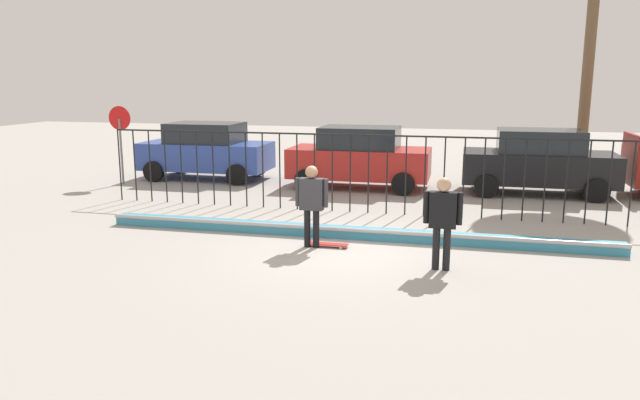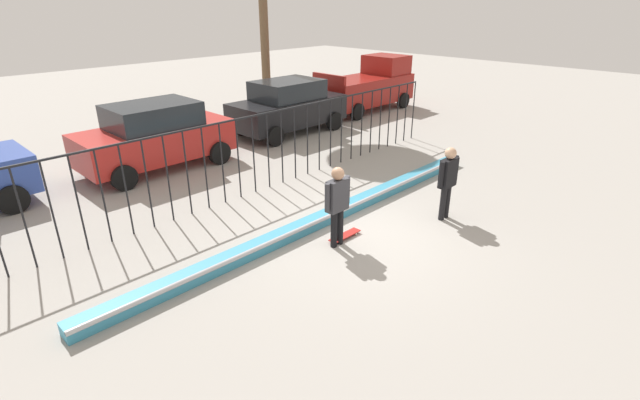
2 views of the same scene
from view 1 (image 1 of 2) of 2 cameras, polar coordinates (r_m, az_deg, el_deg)
name	(u,v)px [view 1 (image 1 of 2)]	position (r m, az deg, el deg)	size (l,w,h in m)	color
ground_plane	(339,250)	(11.97, 1.86, -4.82)	(60.00, 60.00, 0.00)	#9E9991
bowl_coping_ledge	(349,232)	(12.88, 2.78, -3.08)	(11.00, 0.40, 0.27)	teal
perimeter_fence	(369,166)	(15.10, 4.64, 3.27)	(14.04, 0.04, 1.99)	black
skateboarder	(312,199)	(11.97, -0.80, 0.12)	(0.67, 0.25, 1.67)	black
skateboard	(329,244)	(12.19, 0.82, -4.22)	(0.80, 0.20, 0.07)	#A51E19
camera_operator	(443,215)	(10.75, 11.58, -1.41)	(0.68, 0.25, 1.67)	black
parked_car_blue	(206,150)	(20.66, -10.77, 4.66)	(4.30, 2.12, 1.90)	#2D479E
parked_car_red	(360,157)	(18.65, 3.78, 4.12)	(4.30, 2.12, 1.90)	#B2231E
parked_car_black	(538,161)	(18.71, 20.05, 3.47)	(4.30, 2.12, 1.90)	black
stop_sign	(120,134)	(20.22, -18.44, 5.97)	(0.76, 0.07, 2.50)	slate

